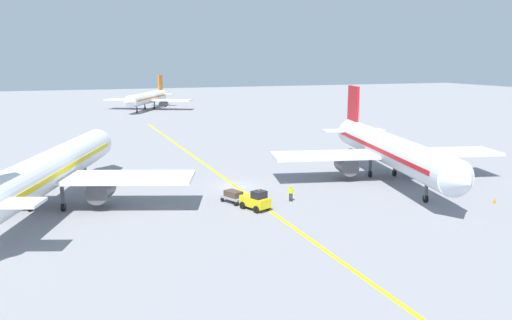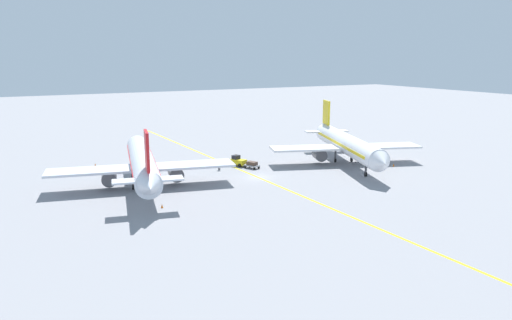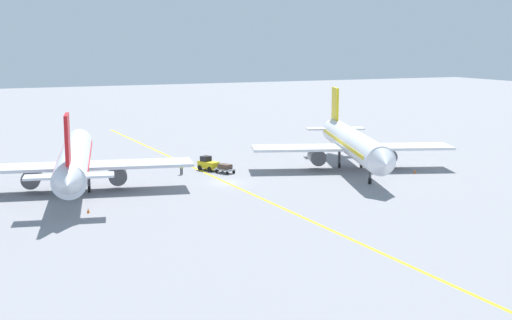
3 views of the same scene
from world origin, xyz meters
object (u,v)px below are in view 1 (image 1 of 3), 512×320
(airplane_distant_taxiing, at_px, (148,98))
(baggage_cart_trailing, at_px, (233,195))
(airplane_adjacent_stand, at_px, (388,150))
(traffic_cone_by_wingtip, at_px, (343,158))
(traffic_cone_far_edge, at_px, (495,201))
(baggage_tug_white, at_px, (256,201))
(ground_crew_worker, at_px, (291,193))
(airplane_at_gate, at_px, (50,170))

(airplane_distant_taxiing, bearing_deg, baggage_cart_trailing, -92.95)
(airplane_adjacent_stand, height_order, traffic_cone_by_wingtip, airplane_adjacent_stand)
(airplane_distant_taxiing, height_order, traffic_cone_far_edge, airplane_distant_taxiing)
(airplane_distant_taxiing, relative_size, traffic_cone_by_wingtip, 53.99)
(baggage_tug_white, xyz_separation_m, traffic_cone_far_edge, (23.63, -6.21, -0.63))
(airplane_adjacent_stand, xyz_separation_m, ground_crew_worker, (-14.88, -4.75, -2.80))
(traffic_cone_far_edge, bearing_deg, baggage_tug_white, 165.27)
(airplane_at_gate, distance_m, traffic_cone_far_edge, 44.67)
(airplane_at_gate, relative_size, airplane_distant_taxiing, 1.16)
(ground_crew_worker, xyz_separation_m, traffic_cone_far_edge, (19.26, -7.69, -0.63))
(airplane_at_gate, xyz_separation_m, traffic_cone_by_wingtip, (38.73, 10.57, -3.43))
(baggage_cart_trailing, bearing_deg, traffic_cone_by_wingtip, 35.63)
(airplane_adjacent_stand, relative_size, baggage_cart_trailing, 11.99)
(baggage_tug_white, bearing_deg, traffic_cone_by_wingtip, 42.44)
(baggage_tug_white, xyz_separation_m, traffic_cone_by_wingtip, (20.09, 18.37, -0.63))
(baggage_cart_trailing, height_order, ground_crew_worker, ground_crew_worker)
(airplane_adjacent_stand, height_order, traffic_cone_far_edge, airplane_adjacent_stand)
(airplane_adjacent_stand, height_order, ground_crew_worker, airplane_adjacent_stand)
(airplane_adjacent_stand, height_order, baggage_cart_trailing, airplane_adjacent_stand)
(airplane_adjacent_stand, distance_m, airplane_distant_taxiing, 97.56)
(baggage_tug_white, distance_m, traffic_cone_far_edge, 24.45)
(airplane_at_gate, distance_m, airplane_adjacent_stand, 37.93)
(airplane_distant_taxiing, height_order, baggage_tug_white, airplane_distant_taxiing)
(baggage_cart_trailing, bearing_deg, airplane_at_gate, 164.54)
(baggage_tug_white, distance_m, traffic_cone_by_wingtip, 27.22)
(ground_crew_worker, bearing_deg, airplane_at_gate, 164.62)
(airplane_adjacent_stand, distance_m, traffic_cone_far_edge, 13.62)
(airplane_at_gate, distance_m, ground_crew_worker, 24.03)
(airplane_adjacent_stand, bearing_deg, airplane_at_gate, 177.61)
(baggage_cart_trailing, distance_m, traffic_cone_by_wingtip, 26.36)
(airplane_adjacent_stand, relative_size, traffic_cone_by_wingtip, 64.18)
(ground_crew_worker, relative_size, traffic_cone_far_edge, 3.05)
(airplane_distant_taxiing, distance_m, baggage_cart_trailing, 99.69)
(baggage_tug_white, distance_m, baggage_cart_trailing, 3.30)
(baggage_cart_trailing, xyz_separation_m, traffic_cone_by_wingtip, (21.42, 15.35, -0.49))
(airplane_at_gate, height_order, traffic_cone_by_wingtip, airplane_at_gate)
(baggage_cart_trailing, bearing_deg, airplane_distant_taxiing, 87.05)
(airplane_at_gate, distance_m, airplane_distant_taxiing, 97.36)
(airplane_distant_taxiing, bearing_deg, airplane_at_gate, -103.32)
(baggage_tug_white, bearing_deg, airplane_adjacent_stand, 17.90)
(traffic_cone_by_wingtip, bearing_deg, airplane_adjacent_stand, -93.90)
(baggage_cart_trailing, height_order, traffic_cone_by_wingtip, baggage_cart_trailing)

